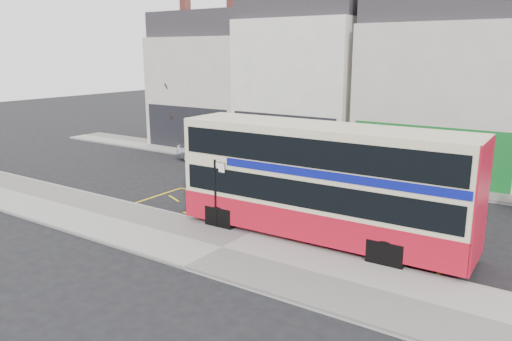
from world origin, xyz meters
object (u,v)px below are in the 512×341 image
Objects in this scene: car_silver at (208,151)px; car_grey at (366,176)px; double_decker_bus at (323,181)px; street_tree_left at (177,91)px; bus_stop_post at (217,187)px.

car_grey is at bearing -104.81° from car_silver.
car_silver is 11.17m from car_grey.
car_grey is at bearing 98.75° from double_decker_bus.
street_tree_left is (-16.22, 3.29, 3.53)m from car_grey.
car_silver is at bearing 102.96° from car_grey.
car_silver is 1.05× the size of car_grey.
street_tree_left is (-17.62, 11.32, 1.84)m from double_decker_bus.
car_grey is (11.16, -0.57, -0.06)m from car_silver.
street_tree_left is at bearing 49.85° from car_silver.
car_silver is 6.71m from street_tree_left.
street_tree_left reaches higher than double_decker_bus.
street_tree_left reaches higher than car_grey.
double_decker_bus is 1.82× the size of street_tree_left.
street_tree_left reaches higher than bus_stop_post.
double_decker_bus is at bearing -154.22° from car_grey.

